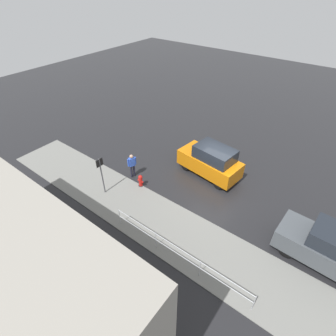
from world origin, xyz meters
name	(u,v)px	position (x,y,z in m)	size (l,w,h in m)	color
ground_plane	(212,185)	(0.00, 0.00, 0.00)	(60.00, 60.00, 0.00)	black
kerb_strip	(171,229)	(0.00, 4.20, 0.02)	(24.00, 3.20, 0.04)	slate
moving_hatchback	(211,161)	(0.72, -0.84, 1.03)	(4.09, 2.18, 2.06)	orange
parked_sedan	(333,250)	(-6.57, 1.58, 1.00)	(4.38, 1.95, 1.98)	#474C51
fire_hydrant	(141,181)	(3.40, 2.64, 0.40)	(0.42, 0.31, 0.80)	red
pedestrian	(132,164)	(4.42, 2.24, 0.96)	(0.36, 0.54, 1.62)	blue
metal_railing	(177,251)	(-1.26, 5.45, 0.73)	(7.06, 0.04, 1.05)	#B7BABF
sign_post	(101,171)	(4.68, 4.33, 1.58)	(0.07, 0.44, 2.40)	#4C4C51
building_block	(9,256)	(2.13, 10.21, 2.96)	(11.68, 2.40, 5.92)	gray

